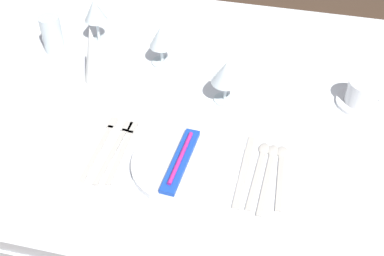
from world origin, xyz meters
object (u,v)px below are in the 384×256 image
(fork_outer, at_px, (123,149))
(wine_glass_centre, at_px, (95,13))
(toothbrush_package, at_px, (181,160))
(spoon_dessert, at_px, (269,170))
(wine_glass_right, at_px, (226,74))
(wine_glass_left, at_px, (161,39))
(fork_salad, at_px, (101,145))
(dinner_plate, at_px, (181,165))
(dinner_knife, at_px, (244,172))
(spoon_tea, at_px, (281,169))
(drink_tumbler, at_px, (52,34))
(spoon_soup, at_px, (259,167))
(coffee_cup_left, at_px, (363,92))
(fork_inner, at_px, (115,148))
(napkin_folded, at_px, (94,54))

(fork_outer, relative_size, wine_glass_centre, 1.46)
(toothbrush_package, distance_m, spoon_dessert, 0.21)
(spoon_dessert, relative_size, wine_glass_right, 1.75)
(toothbrush_package, distance_m, wine_glass_left, 0.43)
(fork_salad, xyz_separation_m, wine_glass_right, (0.27, 0.25, 0.09))
(spoon_dessert, distance_m, wine_glass_right, 0.29)
(dinner_plate, height_order, fork_salad, dinner_plate)
(toothbrush_package, xyz_separation_m, wine_glass_right, (0.06, 0.27, 0.07))
(dinner_knife, distance_m, spoon_tea, 0.09)
(fork_outer, xyz_separation_m, fork_salad, (-0.06, 0.00, 0.00))
(toothbrush_package, bearing_deg, drink_tumbler, 142.24)
(dinner_plate, height_order, spoon_soup, dinner_plate)
(wine_glass_right, bearing_deg, fork_outer, -130.98)
(coffee_cup_left, bearing_deg, spoon_tea, -122.89)
(fork_inner, bearing_deg, drink_tumbler, 131.68)
(wine_glass_left, xyz_separation_m, wine_glass_right, (0.22, -0.13, 0.00))
(spoon_tea, xyz_separation_m, drink_tumbler, (-0.74, 0.34, 0.06))
(dinner_plate, xyz_separation_m, coffee_cup_left, (0.43, 0.34, 0.03))
(coffee_cup_left, relative_size, wine_glass_left, 0.86)
(wine_glass_centre, bearing_deg, fork_inner, -64.68)
(fork_outer, xyz_separation_m, dinner_knife, (0.31, -0.01, 0.00))
(spoon_soup, height_order, wine_glass_centre, wine_glass_centre)
(toothbrush_package, xyz_separation_m, spoon_tea, (0.24, 0.05, -0.02))
(fork_outer, height_order, wine_glass_centre, wine_glass_centre)
(fork_outer, bearing_deg, dinner_plate, -8.94)
(fork_inner, distance_m, wine_glass_centre, 0.50)
(napkin_folded, bearing_deg, dinner_plate, -41.17)
(wine_glass_centre, bearing_deg, dinner_plate, -50.39)
(wine_glass_centre, bearing_deg, napkin_folded, -70.56)
(fork_salad, height_order, spoon_tea, spoon_tea)
(spoon_tea, distance_m, wine_glass_centre, 0.76)
(dinner_plate, bearing_deg, coffee_cup_left, 38.56)
(spoon_dessert, bearing_deg, toothbrush_package, -169.86)
(toothbrush_package, bearing_deg, fork_outer, 171.06)
(wine_glass_left, bearing_deg, drink_tumbler, -178.50)
(napkin_folded, bearing_deg, fork_salad, -67.45)
(dinner_knife, distance_m, drink_tumbler, 0.76)
(drink_tumbler, bearing_deg, fork_inner, -48.32)
(dinner_knife, relative_size, coffee_cup_left, 2.13)
(fork_outer, distance_m, napkin_folded, 0.32)
(wine_glass_right, bearing_deg, spoon_soup, -60.74)
(spoon_soup, relative_size, coffee_cup_left, 2.01)
(toothbrush_package, distance_m, spoon_soup, 0.19)
(spoon_soup, bearing_deg, fork_outer, -176.90)
(wine_glass_right, bearing_deg, coffee_cup_left, 10.72)
(dinner_plate, distance_m, napkin_folded, 0.43)
(spoon_soup, bearing_deg, drink_tumbler, 153.25)
(drink_tumbler, relative_size, napkin_folded, 0.66)
(dinner_knife, xyz_separation_m, spoon_soup, (0.03, 0.03, 0.00))
(spoon_soup, relative_size, spoon_dessert, 0.97)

